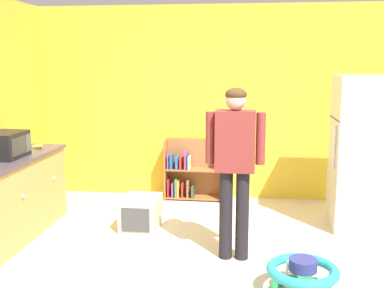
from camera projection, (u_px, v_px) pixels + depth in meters
ground_plane at (203, 262)px, 4.58m from camera, size 12.00×12.00×0.00m
back_wall at (220, 103)px, 6.63m from camera, size 5.20×0.06×2.70m
refrigerator at (364, 153)px, 5.43m from camera, size 0.73×0.68×1.78m
bookshelf at (190, 173)px, 6.66m from camera, size 0.80×0.28×0.85m
standing_person at (235, 158)px, 4.52m from camera, size 0.57×0.22×1.69m
baby_walker at (302, 277)px, 3.92m from camera, size 0.60×0.60×0.32m
pet_carrier at (141, 213)px, 5.53m from camera, size 0.42×0.55×0.36m
microwave at (5, 145)px, 5.09m from camera, size 0.37×0.48×0.28m
banana_bunch at (39, 146)px, 5.67m from camera, size 0.15×0.16×0.04m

